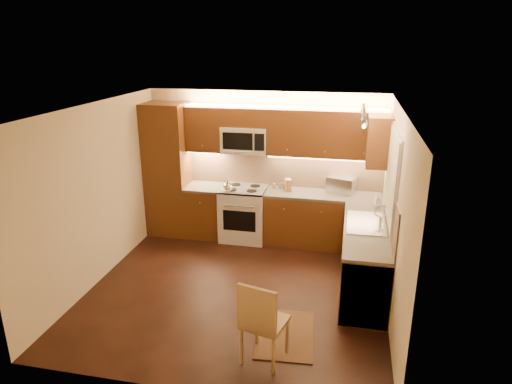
% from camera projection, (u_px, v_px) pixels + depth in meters
% --- Properties ---
extents(floor, '(4.00, 4.00, 0.01)m').
position_uv_depth(floor, '(237.00, 288.00, 6.34)').
color(floor, black).
rests_on(floor, ground).
extents(ceiling, '(4.00, 4.00, 0.01)m').
position_uv_depth(ceiling, '(235.00, 108.00, 5.54)').
color(ceiling, beige).
rests_on(ceiling, ground).
extents(wall_back, '(4.00, 0.01, 2.50)m').
position_uv_depth(wall_back, '(265.00, 165.00, 7.80)').
color(wall_back, beige).
rests_on(wall_back, ground).
extents(wall_front, '(4.00, 0.01, 2.50)m').
position_uv_depth(wall_front, '(181.00, 279.00, 4.09)').
color(wall_front, beige).
rests_on(wall_front, ground).
extents(wall_left, '(0.01, 4.00, 2.50)m').
position_uv_depth(wall_left, '(97.00, 194.00, 6.33)').
color(wall_left, beige).
rests_on(wall_left, ground).
extents(wall_right, '(0.01, 4.00, 2.50)m').
position_uv_depth(wall_right, '(395.00, 216.00, 5.55)').
color(wall_right, beige).
rests_on(wall_right, ground).
extents(pantry, '(0.70, 0.60, 2.30)m').
position_uv_depth(pantry, '(168.00, 170.00, 7.87)').
color(pantry, '#4D2510').
rests_on(pantry, floor).
extents(base_cab_back_left, '(0.62, 0.60, 0.86)m').
position_uv_depth(base_cab_back_left, '(206.00, 211.00, 7.98)').
color(base_cab_back_left, '#4D2510').
rests_on(base_cab_back_left, floor).
extents(counter_back_left, '(0.62, 0.60, 0.04)m').
position_uv_depth(counter_back_left, '(205.00, 187.00, 7.83)').
color(counter_back_left, '#32302D').
rests_on(counter_back_left, base_cab_back_left).
extents(base_cab_back_right, '(1.92, 0.60, 0.86)m').
position_uv_depth(base_cab_back_right, '(322.00, 221.00, 7.58)').
color(base_cab_back_right, '#4D2510').
rests_on(base_cab_back_right, floor).
extents(counter_back_right, '(1.92, 0.60, 0.04)m').
position_uv_depth(counter_back_right, '(324.00, 195.00, 7.44)').
color(counter_back_right, '#32302D').
rests_on(counter_back_right, base_cab_back_right).
extents(base_cab_right, '(0.60, 2.00, 0.86)m').
position_uv_depth(base_cab_right, '(364.00, 259.00, 6.25)').
color(base_cab_right, '#4D2510').
rests_on(base_cab_right, floor).
extents(counter_right, '(0.60, 2.00, 0.04)m').
position_uv_depth(counter_right, '(367.00, 229.00, 6.10)').
color(counter_right, '#32302D').
rests_on(counter_right, base_cab_right).
extents(dishwasher, '(0.58, 0.60, 0.84)m').
position_uv_depth(dishwasher, '(365.00, 285.00, 5.60)').
color(dishwasher, silver).
rests_on(dishwasher, floor).
extents(backsplash_back, '(3.30, 0.02, 0.60)m').
position_uv_depth(backsplash_back, '(285.00, 169.00, 7.74)').
color(backsplash_back, tan).
rests_on(backsplash_back, wall_back).
extents(backsplash_right, '(0.02, 2.00, 0.60)m').
position_uv_depth(backsplash_right, '(391.00, 208.00, 5.94)').
color(backsplash_right, tan).
rests_on(backsplash_right, wall_right).
extents(upper_cab_back_left, '(0.62, 0.35, 0.75)m').
position_uv_depth(upper_cab_back_left, '(205.00, 129.00, 7.63)').
color(upper_cab_back_left, '#4D2510').
rests_on(upper_cab_back_left, wall_back).
extents(upper_cab_back_right, '(1.92, 0.35, 0.75)m').
position_uv_depth(upper_cab_back_right, '(327.00, 133.00, 7.23)').
color(upper_cab_back_right, '#4D2510').
rests_on(upper_cab_back_right, wall_back).
extents(upper_cab_bridge, '(0.76, 0.35, 0.31)m').
position_uv_depth(upper_cab_bridge, '(245.00, 117.00, 7.43)').
color(upper_cab_bridge, '#4D2510').
rests_on(upper_cab_bridge, wall_back).
extents(upper_cab_right_corner, '(0.35, 0.50, 0.75)m').
position_uv_depth(upper_cab_right_corner, '(379.00, 141.00, 6.69)').
color(upper_cab_right_corner, '#4D2510').
rests_on(upper_cab_right_corner, wall_right).
extents(stove, '(0.76, 0.65, 0.92)m').
position_uv_depth(stove, '(244.00, 213.00, 7.81)').
color(stove, silver).
rests_on(stove, floor).
extents(microwave, '(0.76, 0.38, 0.44)m').
position_uv_depth(microwave, '(245.00, 140.00, 7.53)').
color(microwave, silver).
rests_on(microwave, wall_back).
extents(window_frame, '(0.03, 1.44, 1.24)m').
position_uv_depth(window_frame, '(393.00, 176.00, 5.96)').
color(window_frame, silver).
rests_on(window_frame, wall_right).
extents(window_blinds, '(0.02, 1.36, 1.16)m').
position_uv_depth(window_blinds, '(391.00, 176.00, 5.96)').
color(window_blinds, silver).
rests_on(window_blinds, wall_right).
extents(sink, '(0.52, 0.86, 0.15)m').
position_uv_depth(sink, '(367.00, 218.00, 6.21)').
color(sink, silver).
rests_on(sink, counter_right).
extents(faucet, '(0.20, 0.04, 0.30)m').
position_uv_depth(faucet, '(381.00, 214.00, 6.15)').
color(faucet, silver).
rests_on(faucet, counter_right).
extents(track_light_bar, '(0.04, 1.20, 0.03)m').
position_uv_depth(track_light_bar, '(364.00, 111.00, 5.63)').
color(track_light_bar, silver).
rests_on(track_light_bar, ceiling).
extents(kettle, '(0.20, 0.20, 0.20)m').
position_uv_depth(kettle, '(228.00, 186.00, 7.46)').
color(kettle, silver).
rests_on(kettle, stove).
extents(toaster_oven, '(0.52, 0.45, 0.27)m').
position_uv_depth(toaster_oven, '(342.00, 184.00, 7.48)').
color(toaster_oven, silver).
rests_on(toaster_oven, counter_back_right).
extents(knife_block, '(0.13, 0.17, 0.20)m').
position_uv_depth(knife_block, '(288.00, 185.00, 7.55)').
color(knife_block, olive).
rests_on(knife_block, counter_back_right).
extents(spice_jar_a, '(0.06, 0.06, 0.10)m').
position_uv_depth(spice_jar_a, '(280.00, 185.00, 7.69)').
color(spice_jar_a, silver).
rests_on(spice_jar_a, counter_back_right).
extents(spice_jar_b, '(0.06, 0.06, 0.09)m').
position_uv_depth(spice_jar_b, '(285.00, 186.00, 7.69)').
color(spice_jar_b, olive).
rests_on(spice_jar_b, counter_back_right).
extents(spice_jar_c, '(0.05, 0.05, 0.10)m').
position_uv_depth(spice_jar_c, '(281.00, 185.00, 7.72)').
color(spice_jar_c, silver).
rests_on(spice_jar_c, counter_back_right).
extents(spice_jar_d, '(0.06, 0.06, 0.09)m').
position_uv_depth(spice_jar_d, '(274.00, 186.00, 7.70)').
color(spice_jar_d, olive).
rests_on(spice_jar_d, counter_back_right).
extents(soap_bottle, '(0.11, 0.11, 0.19)m').
position_uv_depth(soap_bottle, '(378.00, 199.00, 6.90)').
color(soap_bottle, silver).
rests_on(soap_bottle, counter_right).
extents(rug, '(0.72, 1.02, 0.01)m').
position_uv_depth(rug, '(286.00, 334.00, 5.35)').
color(rug, black).
rests_on(rug, floor).
extents(dining_chair, '(0.52, 0.52, 0.97)m').
position_uv_depth(dining_chair, '(265.00, 320.00, 4.80)').
color(dining_chair, olive).
rests_on(dining_chair, floor).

